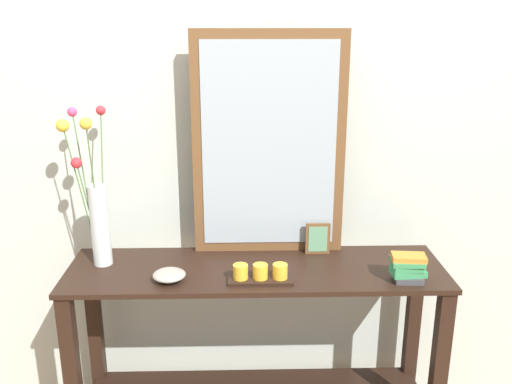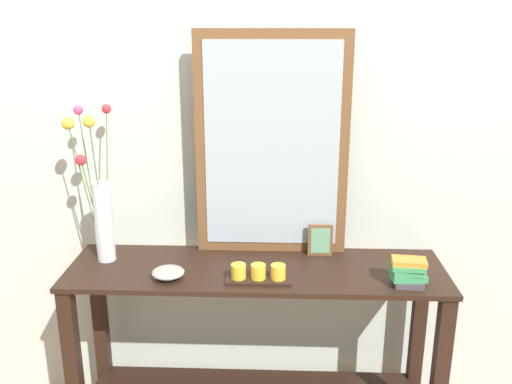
{
  "view_description": "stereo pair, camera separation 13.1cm",
  "coord_description": "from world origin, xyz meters",
  "px_view_note": "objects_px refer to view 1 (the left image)",
  "views": [
    {
      "loc": [
        -0.05,
        -2.0,
        1.75
      ],
      "look_at": [
        0.0,
        0.0,
        1.12
      ],
      "focal_mm": 39.01,
      "sensor_mm": 36.0,
      "label": 1
    },
    {
      "loc": [
        0.08,
        -2.0,
        1.75
      ],
      "look_at": [
        0.0,
        0.0,
        1.12
      ],
      "focal_mm": 39.01,
      "sensor_mm": 36.0,
      "label": 2
    }
  ],
  "objects_px": {
    "book_stack": "(408,268)",
    "decorative_bowl": "(169,275)",
    "tall_vase_left": "(96,208)",
    "candle_tray": "(260,274)",
    "console_table": "(256,338)",
    "mirror_leaning": "(269,146)",
    "picture_frame_small": "(318,239)"
  },
  "relations": [
    {
      "from": "book_stack",
      "to": "decorative_bowl",
      "type": "bearing_deg",
      "value": 178.77
    },
    {
      "from": "tall_vase_left",
      "to": "decorative_bowl",
      "type": "xyz_separation_m",
      "value": [
        0.29,
        -0.16,
        -0.21
      ]
    },
    {
      "from": "tall_vase_left",
      "to": "candle_tray",
      "type": "bearing_deg",
      "value": -15.31
    },
    {
      "from": "console_table",
      "to": "tall_vase_left",
      "type": "bearing_deg",
      "value": 174.67
    },
    {
      "from": "mirror_leaning",
      "to": "console_table",
      "type": "bearing_deg",
      "value": -107.56
    },
    {
      "from": "console_table",
      "to": "candle_tray",
      "type": "bearing_deg",
      "value": -83.49
    },
    {
      "from": "mirror_leaning",
      "to": "tall_vase_left",
      "type": "bearing_deg",
      "value": -169.88
    },
    {
      "from": "console_table",
      "to": "candle_tray",
      "type": "distance_m",
      "value": 0.36
    },
    {
      "from": "tall_vase_left",
      "to": "picture_frame_small",
      "type": "distance_m",
      "value": 0.9
    },
    {
      "from": "candle_tray",
      "to": "decorative_bowl",
      "type": "distance_m",
      "value": 0.34
    },
    {
      "from": "mirror_leaning",
      "to": "tall_vase_left",
      "type": "distance_m",
      "value": 0.72
    },
    {
      "from": "console_table",
      "to": "picture_frame_small",
      "type": "distance_m",
      "value": 0.48
    },
    {
      "from": "console_table",
      "to": "tall_vase_left",
      "type": "height_order",
      "value": "tall_vase_left"
    },
    {
      "from": "candle_tray",
      "to": "tall_vase_left",
      "type": "bearing_deg",
      "value": 164.69
    },
    {
      "from": "console_table",
      "to": "picture_frame_small",
      "type": "xyz_separation_m",
      "value": [
        0.26,
        0.13,
        0.38
      ]
    },
    {
      "from": "decorative_bowl",
      "to": "tall_vase_left",
      "type": "bearing_deg",
      "value": 150.76
    },
    {
      "from": "candle_tray",
      "to": "book_stack",
      "type": "xyz_separation_m",
      "value": [
        0.55,
        -0.01,
        0.03
      ]
    },
    {
      "from": "console_table",
      "to": "decorative_bowl",
      "type": "xyz_separation_m",
      "value": [
        -0.33,
        -0.11,
        0.34
      ]
    },
    {
      "from": "picture_frame_small",
      "to": "decorative_bowl",
      "type": "bearing_deg",
      "value": -157.72
    },
    {
      "from": "candle_tray",
      "to": "mirror_leaning",
      "type": "bearing_deg",
      "value": 81.62
    },
    {
      "from": "console_table",
      "to": "decorative_bowl",
      "type": "relative_size",
      "value": 12.03
    },
    {
      "from": "candle_tray",
      "to": "decorative_bowl",
      "type": "bearing_deg",
      "value": 178.45
    },
    {
      "from": "candle_tray",
      "to": "console_table",
      "type": "bearing_deg",
      "value": 96.51
    },
    {
      "from": "picture_frame_small",
      "to": "decorative_bowl",
      "type": "distance_m",
      "value": 0.64
    },
    {
      "from": "picture_frame_small",
      "to": "decorative_bowl",
      "type": "relative_size",
      "value": 1.08
    },
    {
      "from": "decorative_bowl",
      "to": "book_stack",
      "type": "height_order",
      "value": "book_stack"
    },
    {
      "from": "picture_frame_small",
      "to": "decorative_bowl",
      "type": "xyz_separation_m",
      "value": [
        -0.59,
        -0.24,
        -0.04
      ]
    },
    {
      "from": "candle_tray",
      "to": "book_stack",
      "type": "height_order",
      "value": "book_stack"
    },
    {
      "from": "picture_frame_small",
      "to": "book_stack",
      "type": "distance_m",
      "value": 0.4
    },
    {
      "from": "candle_tray",
      "to": "book_stack",
      "type": "bearing_deg",
      "value": -1.03
    },
    {
      "from": "picture_frame_small",
      "to": "tall_vase_left",
      "type": "bearing_deg",
      "value": -175.07
    },
    {
      "from": "candle_tray",
      "to": "picture_frame_small",
      "type": "bearing_deg",
      "value": 45.37
    }
  ]
}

